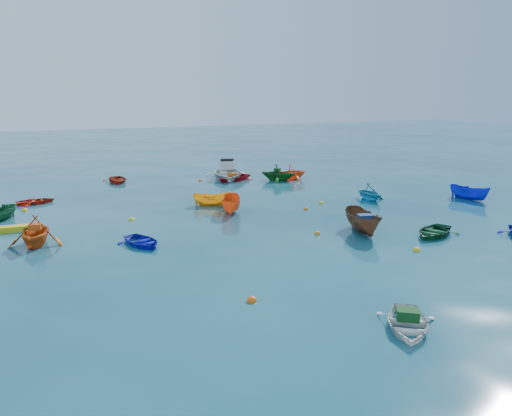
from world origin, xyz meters
name	(u,v)px	position (x,y,z in m)	size (l,w,h in m)	color
ground	(291,236)	(0.00, 0.00, 0.00)	(160.00, 160.00, 0.00)	#093546
dinghy_blue_sw	(142,245)	(-7.58, 1.29, 0.00)	(1.88, 2.63, 0.55)	#0D11AD
dinghy_white_near	(407,329)	(-1.12, -10.89, 0.00)	(1.96, 2.74, 0.57)	silver
sampan_brown_mid	(363,232)	(3.86, -0.88, 0.00)	(1.34, 3.55, 1.37)	#56351F
dinghy_orange_w	(37,245)	(-12.45, 3.26, 0.00)	(2.61, 3.03, 1.59)	#D25713
sampan_yellow_mid	(212,205)	(-1.78, 8.40, 0.00)	(0.98, 2.59, 1.00)	#FCAE16
dinghy_green_e	(433,235)	(7.00, -2.76, 0.00)	(2.13, 2.97, 0.62)	#104725
dinghy_cyan_se	(369,200)	(8.88, 5.89, 0.00)	(2.10, 2.44, 1.28)	teal
dinghy_red_nw	(36,203)	(-12.74, 13.35, 0.00)	(1.76, 2.46, 0.51)	red
sampan_orange_n	(232,212)	(-1.22, 6.06, 0.00)	(1.16, 3.07, 1.19)	#ED5616
dinghy_green_n	(278,181)	(6.13, 15.20, 0.00)	(2.49, 2.88, 1.52)	#145717
dinghy_red_ne	(233,180)	(2.57, 16.68, 0.00)	(2.46, 3.43, 0.71)	red
sampan_blue_far	(469,199)	(15.51, 3.45, 0.00)	(1.09, 2.88, 1.12)	#0F1FC4
dinghy_red_far	(117,182)	(-6.64, 19.49, 0.00)	(2.09, 2.92, 0.61)	#9D230D
dinghy_orange_far	(292,179)	(7.55, 15.52, 0.00)	(2.36, 2.74, 1.44)	#EF4C16
kayak_yellow	(4,232)	(-14.15, 6.37, 0.00)	(0.61, 4.07, 0.41)	yellow
motorboat_white	(227,179)	(2.40, 17.67, 0.00)	(3.63, 5.08, 1.65)	silver
tarp_green_a	(408,314)	(-1.06, -10.81, 0.46)	(0.71, 0.54, 0.34)	#114518
tarp_blue_a	(365,218)	(3.83, -1.03, 0.86)	(0.72, 0.54, 0.35)	navy
tarp_orange_a	(35,227)	(-12.44, 3.31, 0.94)	(0.59, 0.44, 0.28)	#DD5416
tarp_green_b	(277,170)	(6.05, 15.26, 0.91)	(0.62, 0.47, 0.30)	#0F3F17
tarp_orange_b	(232,175)	(2.48, 16.63, 0.51)	(0.63, 0.48, 0.31)	orange
buoy_or_a	(252,301)	(-4.99, -7.02, 0.00)	(0.39, 0.39, 0.39)	#FE5D0D
buoy_ye_a	(416,251)	(4.46, -4.53, 0.00)	(0.36, 0.36, 0.36)	yellow
buoy_ye_b	(132,220)	(-7.35, 6.48, 0.00)	(0.34, 0.34, 0.34)	yellow
buoy_or_c	(317,234)	(1.43, -0.24, 0.00)	(0.31, 0.31, 0.31)	orange
buoy_ye_c	(321,204)	(5.21, 6.13, 0.00)	(0.32, 0.32, 0.32)	yellow
buoy_or_d	(306,209)	(3.47, 4.98, 0.00)	(0.29, 0.29, 0.29)	orange
buoy_ye_d	(24,211)	(-13.35, 11.30, 0.00)	(0.38, 0.38, 0.38)	yellow
buoy_or_e	(200,181)	(-0.06, 17.50, 0.00)	(0.33, 0.33, 0.33)	#D16A0B
buoy_ye_e	(289,178)	(7.46, 15.82, 0.00)	(0.35, 0.35, 0.35)	yellow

